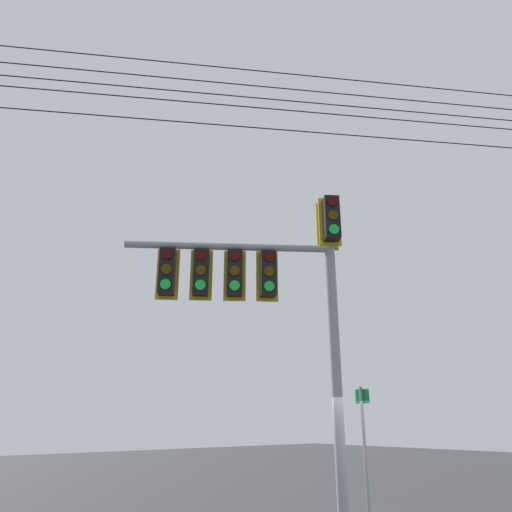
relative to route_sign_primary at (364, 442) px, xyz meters
The scene contains 3 objects.
signal_mast_assembly 4.00m from the route_sign_primary, ahead, with size 3.75×2.92×6.47m.
route_sign_primary is the anchor object (origin of this frame).
overhead_wire_span 7.44m from the route_sign_primary, 65.71° to the left, with size 23.63×14.10×2.00m.
Camera 1 is at (7.62, 5.81, 2.08)m, focal length 33.86 mm.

